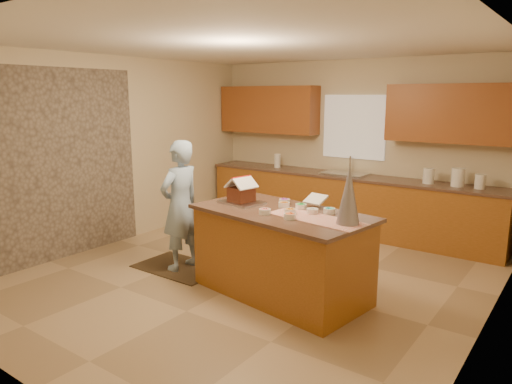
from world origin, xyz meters
TOP-DOWN VIEW (x-y plane):
  - floor at (0.00, 0.00)m, footprint 5.50×5.50m
  - ceiling at (0.00, 0.00)m, footprint 5.50×5.50m
  - wall_back at (0.00, 2.75)m, footprint 5.50×5.50m
  - wall_front at (0.00, -2.75)m, footprint 5.50×5.50m
  - wall_left at (-2.50, 0.00)m, footprint 5.50×5.50m
  - wall_right at (2.50, 0.00)m, footprint 5.50×5.50m
  - stone_accent at (-2.48, -0.80)m, footprint 0.00×2.50m
  - window_curtain at (0.00, 2.72)m, footprint 1.05×0.03m
  - back_counter_base at (0.00, 2.45)m, footprint 4.80×0.60m
  - back_counter_top at (0.00, 2.45)m, footprint 4.85×0.63m
  - upper_cabinet_left at (-1.55, 2.57)m, footprint 1.85×0.35m
  - upper_cabinet_right at (1.55, 2.57)m, footprint 1.85×0.35m
  - sink at (0.00, 2.45)m, footprint 0.70×0.45m
  - faucet at (0.00, 2.63)m, footprint 0.03×0.03m
  - island_base at (0.54, -0.22)m, footprint 1.96×1.18m
  - island_top at (0.54, -0.22)m, footprint 2.05×1.28m
  - table_runner at (0.99, -0.29)m, footprint 1.07×0.52m
  - baking_tray at (-0.03, -0.18)m, footprint 0.52×0.41m
  - cookbook at (0.75, 0.14)m, footprint 0.25×0.21m
  - tinsel_tree at (1.33, -0.29)m, footprint 0.26×0.26m
  - rug at (-0.94, -0.29)m, footprint 1.09×0.71m
  - boy at (-0.89, -0.29)m, footprint 0.41×0.60m
  - canister_a at (1.29, 2.45)m, footprint 0.16×0.16m
  - canister_b at (1.68, 2.45)m, footprint 0.18×0.18m
  - canister_c at (1.96, 2.45)m, footprint 0.14×0.14m
  - paper_towel at (-1.28, 2.45)m, footprint 0.11×0.11m
  - gingerbread_house at (-0.03, -0.18)m, footprint 0.32×0.32m
  - candy_bowls at (0.66, -0.16)m, footprint 0.74×0.65m

SIDE VIEW (x-z plane):
  - floor at x=0.00m, z-range 0.00..0.00m
  - rug at x=-0.94m, z-range 0.00..0.01m
  - back_counter_base at x=0.00m, z-range 0.00..0.88m
  - island_base at x=0.54m, z-range 0.00..0.90m
  - boy at x=-0.89m, z-range 0.01..1.62m
  - sink at x=0.00m, z-range 0.83..0.95m
  - back_counter_top at x=0.00m, z-range 0.88..0.92m
  - island_top at x=0.54m, z-range 0.90..0.94m
  - table_runner at x=0.99m, z-range 0.94..0.95m
  - baking_tray at x=-0.03m, z-range 0.94..0.97m
  - candy_bowls at x=0.66m, z-range 0.94..1.00m
  - canister_c at x=1.96m, z-range 0.92..1.12m
  - canister_a at x=1.29m, z-range 0.92..1.13m
  - cookbook at x=0.75m, z-range 0.98..1.08m
  - paper_towel at x=-1.28m, z-range 0.92..1.15m
  - canister_b at x=1.68m, z-range 0.92..1.17m
  - faucet at x=0.00m, z-range 0.92..1.20m
  - gingerbread_house at x=-0.03m, z-range 0.93..1.22m
  - tinsel_tree at x=1.33m, z-range 0.94..1.50m
  - stone_accent at x=-2.48m, z-range 0.00..2.50m
  - wall_back at x=0.00m, z-range 1.35..1.35m
  - wall_front at x=0.00m, z-range 1.35..1.35m
  - wall_left at x=-2.50m, z-range 1.35..1.35m
  - wall_right at x=2.50m, z-range 1.35..1.35m
  - window_curtain at x=0.00m, z-range 1.15..2.15m
  - upper_cabinet_left at x=-1.55m, z-range 1.50..2.30m
  - upper_cabinet_right at x=1.55m, z-range 1.50..2.30m
  - ceiling at x=0.00m, z-range 2.70..2.70m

